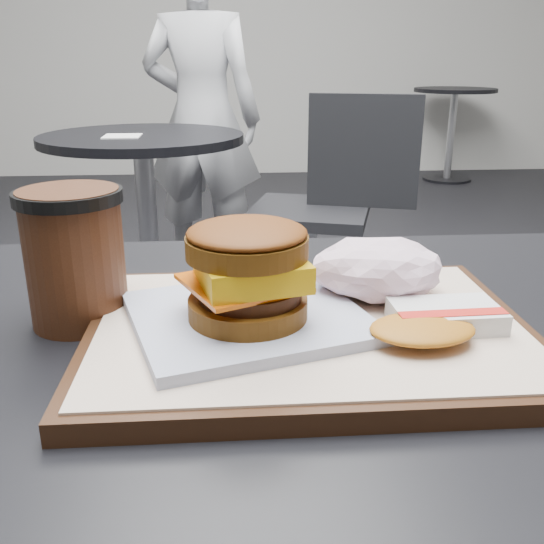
{
  "coord_description": "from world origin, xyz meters",
  "views": [
    {
      "loc": [
        -0.06,
        -0.49,
        1.01
      ],
      "look_at": [
        -0.02,
        -0.01,
        0.83
      ],
      "focal_mm": 40.0,
      "sensor_mm": 36.0,
      "label": 1
    }
  ],
  "objects": [
    {
      "name": "neighbor_table",
      "position": [
        -0.35,
        1.65,
        0.55
      ],
      "size": [
        0.7,
        0.7,
        0.75
      ],
      "color": "black",
      "rests_on": "ground"
    },
    {
      "name": "customer_table",
      "position": [
        0.0,
        0.0,
        0.58
      ],
      "size": [
        0.8,
        0.6,
        0.77
      ],
      "color": "#A5A5AA",
      "rests_on": "ground"
    },
    {
      "name": "hash_brown",
      "position": [
        0.11,
        -0.05,
        0.8
      ],
      "size": [
        0.12,
        0.09,
        0.02
      ],
      "color": "silver",
      "rests_on": "serving_tray"
    },
    {
      "name": "serving_tray",
      "position": [
        0.01,
        -0.02,
        0.78
      ],
      "size": [
        0.38,
        0.28,
        0.02
      ],
      "color": "#311A0D",
      "rests_on": "customer_table"
    },
    {
      "name": "napkin",
      "position": [
        -0.4,
        1.58,
        0.75
      ],
      "size": [
        0.12,
        0.12,
        0.0
      ],
      "primitive_type": "cube",
      "rotation": [
        0.0,
        0.0,
        0.01
      ],
      "color": "white",
      "rests_on": "neighbor_table"
    },
    {
      "name": "breakfast_sandwich",
      "position": [
        -0.04,
        -0.02,
        0.83
      ],
      "size": [
        0.23,
        0.22,
        0.09
      ],
      "color": "silver",
      "rests_on": "serving_tray"
    },
    {
      "name": "neighbor_chair",
      "position": [
        0.31,
        1.66,
        0.51
      ],
      "size": [
        0.65,
        0.52,
        0.88
      ],
      "color": "#A9A9AE",
      "rests_on": "ground"
    },
    {
      "name": "coffee_cup",
      "position": [
        -0.2,
        0.04,
        0.84
      ],
      "size": [
        0.09,
        0.09,
        0.13
      ],
      "color": "#391B0D",
      "rests_on": "customer_table"
    },
    {
      "name": "bg_table_far",
      "position": [
        1.8,
        4.5,
        0.56
      ],
      "size": [
        0.66,
        0.66,
        0.75
      ],
      "color": "black",
      "rests_on": "ground"
    },
    {
      "name": "crumpled_wrapper",
      "position": [
        0.08,
        0.04,
        0.82
      ],
      "size": [
        0.12,
        0.1,
        0.06
      ],
      "primitive_type": null,
      "color": "white",
      "rests_on": "serving_tray"
    },
    {
      "name": "patron",
      "position": [
        -0.17,
        2.31,
        0.74
      ],
      "size": [
        0.61,
        0.47,
        1.48
      ],
      "primitive_type": "imported",
      "rotation": [
        0.0,
        0.0,
        2.89
      ],
      "color": "silver",
      "rests_on": "ground"
    }
  ]
}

